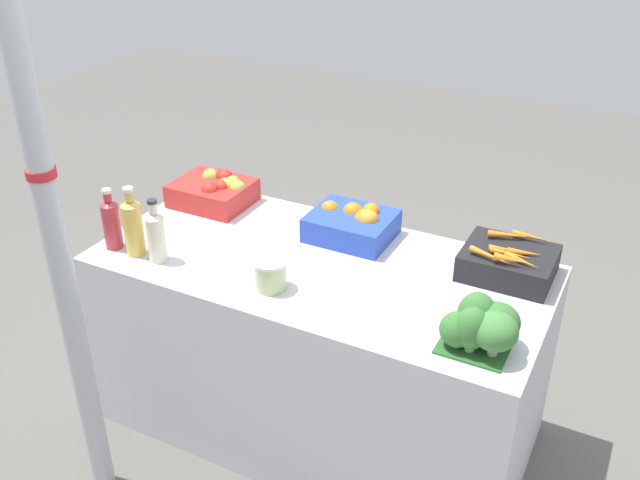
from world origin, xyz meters
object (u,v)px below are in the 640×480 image
(apple_crate, at_px, (215,191))
(pickle_jar, at_px, (271,274))
(orange_crate, at_px, (353,223))
(support_pole, at_px, (46,197))
(juice_bottle_cloudy, at_px, (156,235))
(juice_bottle_ruby, at_px, (111,223))
(broccoli_pile, at_px, (482,325))
(carrot_crate, at_px, (509,262))
(juice_bottle_golden, at_px, (133,226))

(apple_crate, bearing_deg, pickle_jar, -40.10)
(orange_crate, bearing_deg, support_pole, -123.75)
(orange_crate, relative_size, juice_bottle_cloudy, 1.28)
(support_pole, height_order, juice_bottle_ruby, support_pole)
(support_pole, xyz_separation_m, pickle_jar, (0.53, 0.46, -0.39))
(orange_crate, distance_m, pickle_jar, 0.50)
(juice_bottle_cloudy, xyz_separation_m, pickle_jar, (0.49, 0.03, -0.05))
(apple_crate, height_order, juice_bottle_ruby, juice_bottle_ruby)
(broccoli_pile, bearing_deg, carrot_crate, 94.08)
(apple_crate, bearing_deg, support_pole, -87.20)
(apple_crate, xyz_separation_m, orange_crate, (0.68, 0.00, -0.00))
(orange_crate, xyz_separation_m, juice_bottle_cloudy, (-0.59, -0.52, 0.05))
(apple_crate, relative_size, juice_bottle_golden, 1.16)
(juice_bottle_golden, distance_m, pickle_jar, 0.60)
(support_pole, relative_size, juice_bottle_ruby, 9.95)
(juice_bottle_golden, distance_m, juice_bottle_cloudy, 0.11)
(apple_crate, relative_size, juice_bottle_cloudy, 1.28)
(support_pole, bearing_deg, broccoli_pile, 19.30)
(juice_bottle_golden, bearing_deg, apple_crate, 87.67)
(apple_crate, bearing_deg, carrot_crate, -0.23)
(support_pole, relative_size, juice_bottle_cloudy, 9.79)
(carrot_crate, distance_m, juice_bottle_cloudy, 1.33)
(juice_bottle_ruby, distance_m, juice_bottle_golden, 0.11)
(juice_bottle_ruby, relative_size, pickle_jar, 2.09)
(orange_crate, xyz_separation_m, juice_bottle_ruby, (-0.81, -0.52, 0.05))
(juice_bottle_cloudy, bearing_deg, orange_crate, 41.16)
(juice_bottle_ruby, xyz_separation_m, juice_bottle_golden, (0.11, -0.00, 0.01))
(juice_bottle_golden, bearing_deg, juice_bottle_ruby, 180.00)
(support_pole, xyz_separation_m, orange_crate, (0.63, 0.95, -0.38))
(carrot_crate, distance_m, broccoli_pile, 0.48)
(support_pole, distance_m, apple_crate, 1.02)
(juice_bottle_cloudy, bearing_deg, carrot_crate, 22.47)
(apple_crate, xyz_separation_m, juice_bottle_ruby, (-0.13, -0.51, 0.05))
(broccoli_pile, height_order, pickle_jar, broccoli_pile)
(orange_crate, relative_size, pickle_jar, 2.72)
(pickle_jar, bearing_deg, broccoli_pile, 0.04)
(carrot_crate, bearing_deg, support_pole, -143.58)
(orange_crate, xyz_separation_m, broccoli_pile, (0.68, -0.49, 0.03))
(juice_bottle_cloudy, bearing_deg, juice_bottle_ruby, 180.00)
(broccoli_pile, relative_size, juice_bottle_cloudy, 0.95)
(broccoli_pile, bearing_deg, juice_bottle_cloudy, -178.76)
(support_pole, xyz_separation_m, juice_bottle_ruby, (-0.18, 0.43, -0.33))
(broccoli_pile, distance_m, juice_bottle_cloudy, 1.27)
(juice_bottle_cloudy, bearing_deg, apple_crate, 99.81)
(carrot_crate, bearing_deg, pickle_jar, -146.95)
(support_pole, bearing_deg, carrot_crate, 36.42)
(support_pole, xyz_separation_m, juice_bottle_golden, (-0.07, 0.43, -0.32))
(carrot_crate, relative_size, juice_bottle_ruby, 1.30)
(orange_crate, height_order, juice_bottle_golden, juice_bottle_golden)
(apple_crate, xyz_separation_m, broccoli_pile, (1.36, -0.49, 0.03))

